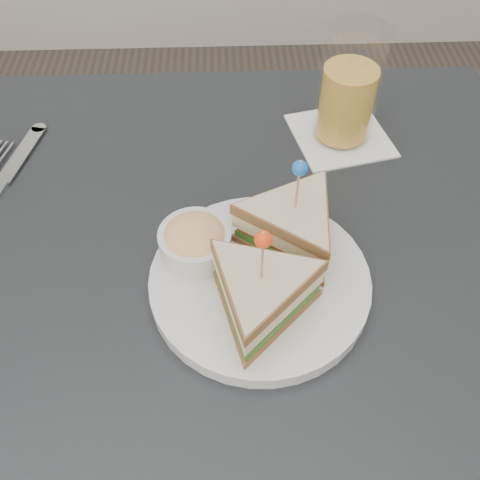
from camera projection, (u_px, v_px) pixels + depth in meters
The scene contains 5 objects.
ground_plane at pixel (236, 475), 1.17m from camera, with size 3.50×3.50×0.00m, color #3F3833.
table at pixel (232, 312), 0.65m from camera, with size 0.80×0.80×0.75m.
plate_meal at pixel (265, 262), 0.56m from camera, with size 0.29×0.29×0.14m.
cutlery_knife at pixel (6, 178), 0.69m from camera, with size 0.06×0.20×0.01m.
drink_set at pixel (348, 93), 0.69m from camera, with size 0.15×0.15×0.16m.
Camera 1 is at (-0.00, -0.35, 1.23)m, focal length 40.00 mm.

